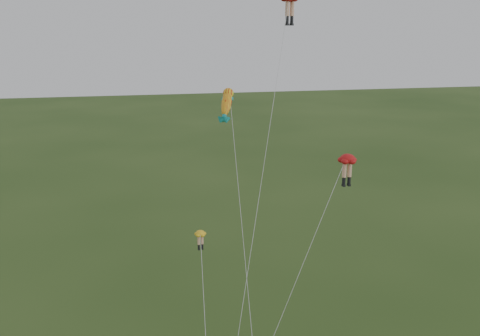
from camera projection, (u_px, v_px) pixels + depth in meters
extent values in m
cylinder|color=#E3A786|center=(287.00, 8.00, 42.33)|extent=(0.33, 0.33, 1.14)
cylinder|color=black|center=(287.00, 20.00, 42.55)|extent=(0.26, 0.26, 0.57)
cube|color=black|center=(287.00, 25.00, 42.65)|extent=(0.29, 0.38, 0.17)
cylinder|color=#E3A786|center=(292.00, 9.00, 42.55)|extent=(0.33, 0.33, 1.14)
cylinder|color=black|center=(292.00, 20.00, 42.78)|extent=(0.26, 0.26, 0.57)
cube|color=black|center=(292.00, 25.00, 42.87)|extent=(0.29, 0.38, 0.17)
cylinder|color=silver|center=(263.00, 169.00, 38.37)|extent=(7.44, 13.35, 25.07)
ellipsoid|color=#B71213|center=(348.00, 159.00, 36.88)|extent=(1.49, 1.49, 0.68)
cylinder|color=#E3A786|center=(344.00, 170.00, 37.03)|extent=(0.30, 0.30, 1.03)
cylinder|color=black|center=(344.00, 181.00, 37.23)|extent=(0.23, 0.23, 0.52)
cube|color=black|center=(344.00, 185.00, 37.32)|extent=(0.20, 0.32, 0.15)
cylinder|color=#E3A786|center=(350.00, 170.00, 37.15)|extent=(0.30, 0.30, 1.03)
cylinder|color=black|center=(349.00, 180.00, 37.35)|extent=(0.23, 0.23, 0.52)
cube|color=black|center=(349.00, 185.00, 37.44)|extent=(0.20, 0.32, 0.15)
cylinder|color=silver|center=(303.00, 263.00, 36.16)|extent=(7.21, 3.75, 13.98)
ellipsoid|color=yellow|center=(200.00, 233.00, 39.50)|extent=(1.07, 1.07, 0.45)
cylinder|color=#E3A786|center=(199.00, 240.00, 39.58)|extent=(0.20, 0.20, 0.69)
cylinder|color=black|center=(199.00, 247.00, 39.72)|extent=(0.16, 0.16, 0.34)
cube|color=black|center=(199.00, 249.00, 39.77)|extent=(0.15, 0.22, 0.10)
cylinder|color=#E3A786|center=(202.00, 240.00, 39.69)|extent=(0.20, 0.20, 0.69)
cylinder|color=black|center=(202.00, 246.00, 39.82)|extent=(0.16, 0.16, 0.34)
cube|color=black|center=(202.00, 249.00, 39.88)|extent=(0.15, 0.22, 0.10)
cylinder|color=silver|center=(205.00, 316.00, 35.39)|extent=(1.00, 10.56, 7.91)
ellipsoid|color=yellow|center=(227.00, 102.00, 42.40)|extent=(1.78, 2.51, 2.56)
sphere|color=yellow|center=(227.00, 102.00, 42.40)|extent=(1.34, 1.52, 1.27)
cone|color=teal|center=(227.00, 102.00, 42.40)|extent=(1.14, 1.40, 1.18)
cone|color=teal|center=(227.00, 102.00, 42.40)|extent=(1.14, 1.40, 1.18)
cone|color=teal|center=(227.00, 102.00, 42.40)|extent=(0.64, 0.78, 0.66)
cone|color=teal|center=(227.00, 102.00, 42.40)|extent=(0.64, 0.78, 0.66)
cone|color=#C03814|center=(227.00, 102.00, 42.40)|extent=(0.67, 0.79, 0.66)
cylinder|color=silver|center=(240.00, 230.00, 38.26)|extent=(0.57, 13.28, 16.66)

